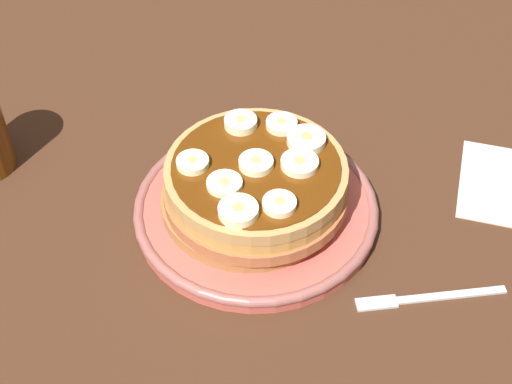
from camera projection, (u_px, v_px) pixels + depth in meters
ground_plane at (256, 226)px, 69.70cm from camera, size 140.00×140.00×3.00cm
plate at (256, 209)px, 67.96cm from camera, size 22.61×22.61×1.73cm
pancake_stack at (254, 184)px, 65.98cm from camera, size 17.36×17.14×5.01cm
banana_slice_0 at (251, 162)px, 63.98cm from camera, size 3.05×3.05×0.90cm
banana_slice_1 at (193, 163)px, 63.88cm from camera, size 2.88×2.88×0.88cm
banana_slice_2 at (224, 184)px, 62.16cm from camera, size 3.09×3.09×0.74cm
banana_slice_3 at (300, 164)px, 63.83cm from camera, size 3.34×3.34×0.87cm
banana_slice_4 at (241, 123)px, 67.51cm from camera, size 3.05×3.05×1.04cm
banana_slice_5 at (279, 204)px, 60.43cm from camera, size 2.86×2.86×0.87cm
banana_slice_6 at (282, 124)px, 67.51cm from camera, size 2.92×2.92×0.86cm
banana_slice_7 at (237, 211)px, 59.83cm from camera, size 3.36×3.36×1.00cm
banana_slice_8 at (306, 140)px, 65.88cm from camera, size 3.52×3.52×1.00cm
fork at (422, 297)px, 61.75cm from camera, size 5.68×12.45×0.50cm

